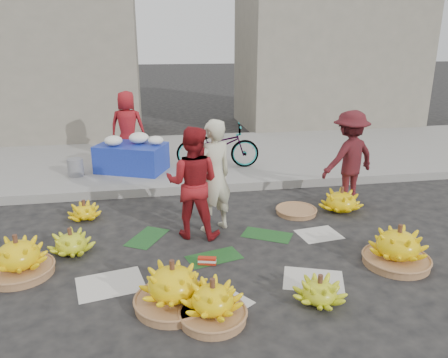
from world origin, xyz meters
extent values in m
plane|color=black|center=(0.00, 0.00, 0.00)|extent=(80.00, 80.00, 0.00)
cube|color=gray|center=(0.00, 2.20, 0.07)|extent=(40.00, 0.25, 0.15)
cube|color=gray|center=(0.00, 4.30, 0.06)|extent=(40.00, 4.00, 0.12)
cube|color=gray|center=(-4.00, 7.20, 2.00)|extent=(6.00, 3.00, 4.00)
cube|color=gray|center=(4.50, 7.70, 2.50)|extent=(5.00, 3.00, 5.00)
cylinder|color=#8E5E3B|center=(-2.31, -0.21, 0.04)|extent=(0.73, 0.73, 0.09)
cylinder|color=#48291D|center=(-2.31, -0.21, 0.43)|extent=(0.05, 0.05, 0.12)
cylinder|color=#8E5E3B|center=(-0.30, -1.41, 0.04)|extent=(0.63, 0.63, 0.09)
cylinder|color=#48291D|center=(-0.30, -1.41, 0.38)|extent=(0.05, 0.05, 0.12)
cylinder|color=#8E5E3B|center=(-0.65, -1.12, 0.04)|extent=(0.76, 0.76, 0.09)
cylinder|color=#48291D|center=(-0.65, -1.12, 0.45)|extent=(0.05, 0.05, 0.12)
cylinder|color=#48291D|center=(0.80, -1.31, 0.25)|extent=(0.05, 0.05, 0.12)
cylinder|color=#8E5E3B|center=(1.99, -0.72, 0.04)|extent=(0.76, 0.76, 0.09)
cylinder|color=#48291D|center=(1.99, -0.72, 0.45)|extent=(0.05, 0.05, 0.12)
cylinder|color=#48291D|center=(2.04, 0.94, 0.33)|extent=(0.05, 0.05, 0.12)
cylinder|color=#48291D|center=(-1.82, 0.23, 0.27)|extent=(0.05, 0.05, 0.12)
cylinder|color=#48291D|center=(-1.80, 1.31, 0.23)|extent=(0.05, 0.05, 0.12)
cylinder|color=#8E5E3B|center=(1.34, 0.97, 0.03)|extent=(0.77, 0.77, 0.07)
cube|color=red|center=(-0.21, -0.35, 0.05)|extent=(0.22, 0.12, 0.09)
imported|color=beige|center=(0.02, 0.62, 0.77)|extent=(0.67, 0.58, 1.55)
imported|color=#A2191C|center=(-0.27, 0.48, 0.74)|extent=(0.86, 0.76, 1.49)
imported|color=maroon|center=(2.27, 1.28, 0.75)|extent=(1.09, 0.84, 1.49)
cube|color=#182A9E|center=(-1.15, 3.26, 0.38)|extent=(1.44, 1.20, 0.51)
ellipsoid|color=white|center=(-1.46, 3.21, 0.72)|extent=(0.33, 0.33, 0.18)
ellipsoid|color=white|center=(-0.99, 3.31, 0.74)|extent=(0.37, 0.37, 0.20)
ellipsoid|color=white|center=(-0.69, 3.16, 0.71)|extent=(0.29, 0.29, 0.16)
cylinder|color=slate|center=(-2.16, 3.12, 0.28)|extent=(0.28, 0.28, 0.32)
imported|color=#A2191C|center=(-1.22, 4.00, 0.83)|extent=(0.77, 0.58, 1.43)
imported|color=gray|center=(0.49, 3.23, 0.54)|extent=(0.76, 1.66, 0.84)
camera|label=1|loc=(-0.80, -4.89, 2.55)|focal=35.00mm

